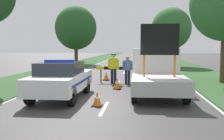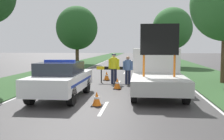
{
  "view_description": "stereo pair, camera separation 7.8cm",
  "coord_description": "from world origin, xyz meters",
  "px_view_note": "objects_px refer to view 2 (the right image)",
  "views": [
    {
      "loc": [
        1.22,
        -10.23,
        2.22
      ],
      "look_at": [
        -0.04,
        2.2,
        1.1
      ],
      "focal_mm": 42.0,
      "sensor_mm": 36.0,
      "label": 1
    },
    {
      "loc": [
        1.29,
        -10.22,
        2.22
      ],
      "look_at": [
        -0.04,
        2.2,
        1.1
      ],
      "focal_mm": 42.0,
      "sensor_mm": 36.0,
      "label": 2
    }
  ],
  "objects_px": {
    "work_truck": "(156,71)",
    "traffic_cone_near_truck": "(107,76)",
    "roadside_tree_mid_right": "(77,28)",
    "pedestrian_civilian": "(128,68)",
    "traffic_cone_behind_barrier": "(179,81)",
    "traffic_cone_lane_edge": "(97,99)",
    "police_officer": "(114,66)",
    "traffic_cone_near_police": "(117,84)",
    "traffic_cone_centre_front": "(74,82)",
    "queued_car_sedan_black": "(152,64)",
    "road_barrier": "(120,69)",
    "queued_car_van_white": "(148,60)",
    "roadside_tree_mid_left": "(172,28)",
    "police_car": "(61,79)"
  },
  "relations": [
    {
      "from": "traffic_cone_near_police",
      "to": "queued_car_sedan_black",
      "type": "height_order",
      "value": "queued_car_sedan_black"
    },
    {
      "from": "road_barrier",
      "to": "traffic_cone_centre_front",
      "type": "distance_m",
      "value": 3.31
    },
    {
      "from": "road_barrier",
      "to": "police_officer",
      "type": "height_order",
      "value": "police_officer"
    },
    {
      "from": "road_barrier",
      "to": "traffic_cone_behind_barrier",
      "type": "height_order",
      "value": "road_barrier"
    },
    {
      "from": "police_car",
      "to": "work_truck",
      "type": "relative_size",
      "value": 0.85
    },
    {
      "from": "police_officer",
      "to": "traffic_cone_behind_barrier",
      "type": "relative_size",
      "value": 2.89
    },
    {
      "from": "work_truck",
      "to": "traffic_cone_centre_front",
      "type": "distance_m",
      "value": 4.45
    },
    {
      "from": "traffic_cone_lane_edge",
      "to": "queued_car_van_white",
      "type": "height_order",
      "value": "queued_car_van_white"
    },
    {
      "from": "police_officer",
      "to": "work_truck",
      "type": "bearing_deg",
      "value": 147.17
    },
    {
      "from": "traffic_cone_lane_edge",
      "to": "queued_car_van_white",
      "type": "xyz_separation_m",
      "value": [
        2.42,
        18.42,
        0.5
      ]
    },
    {
      "from": "traffic_cone_lane_edge",
      "to": "roadside_tree_mid_left",
      "type": "height_order",
      "value": "roadside_tree_mid_left"
    },
    {
      "from": "road_barrier",
      "to": "queued_car_sedan_black",
      "type": "distance_m",
      "value": 5.88
    },
    {
      "from": "traffic_cone_behind_barrier",
      "to": "queued_car_van_white",
      "type": "relative_size",
      "value": 0.15
    },
    {
      "from": "road_barrier",
      "to": "roadside_tree_mid_right",
      "type": "relative_size",
      "value": 0.39
    },
    {
      "from": "traffic_cone_near_truck",
      "to": "roadside_tree_mid_right",
      "type": "distance_m",
      "value": 17.07
    },
    {
      "from": "queued_car_van_white",
      "to": "traffic_cone_behind_barrier",
      "type": "bearing_deg",
      "value": 96.07
    },
    {
      "from": "pedestrian_civilian",
      "to": "traffic_cone_lane_edge",
      "type": "height_order",
      "value": "pedestrian_civilian"
    },
    {
      "from": "work_truck",
      "to": "traffic_cone_lane_edge",
      "type": "relative_size",
      "value": 9.8
    },
    {
      "from": "pedestrian_civilian",
      "to": "traffic_cone_lane_edge",
      "type": "bearing_deg",
      "value": -96.21
    },
    {
      "from": "traffic_cone_behind_barrier",
      "to": "traffic_cone_lane_edge",
      "type": "bearing_deg",
      "value": -124.94
    },
    {
      "from": "queued_car_van_white",
      "to": "traffic_cone_near_police",
      "type": "bearing_deg",
      "value": 82.1
    },
    {
      "from": "police_officer",
      "to": "pedestrian_civilian",
      "type": "bearing_deg",
      "value": -166.55
    },
    {
      "from": "traffic_cone_lane_edge",
      "to": "queued_car_sedan_black",
      "type": "distance_m",
      "value": 12.17
    },
    {
      "from": "traffic_cone_behind_barrier",
      "to": "traffic_cone_lane_edge",
      "type": "relative_size",
      "value": 1.13
    },
    {
      "from": "police_officer",
      "to": "traffic_cone_lane_edge",
      "type": "height_order",
      "value": "police_officer"
    },
    {
      "from": "road_barrier",
      "to": "queued_car_van_white",
      "type": "xyz_separation_m",
      "value": [
        2.06,
        11.98,
        -0.05
      ]
    },
    {
      "from": "work_truck",
      "to": "traffic_cone_near_truck",
      "type": "height_order",
      "value": "work_truck"
    },
    {
      "from": "work_truck",
      "to": "road_barrier",
      "type": "relative_size",
      "value": 1.9
    },
    {
      "from": "traffic_cone_near_truck",
      "to": "queued_car_sedan_black",
      "type": "height_order",
      "value": "queued_car_sedan_black"
    },
    {
      "from": "traffic_cone_behind_barrier",
      "to": "queued_car_sedan_black",
      "type": "xyz_separation_m",
      "value": [
        -1.25,
        6.45,
        0.51
      ]
    },
    {
      "from": "pedestrian_civilian",
      "to": "traffic_cone_centre_front",
      "type": "relative_size",
      "value": 2.62
    },
    {
      "from": "work_truck",
      "to": "traffic_cone_near_truck",
      "type": "distance_m",
      "value": 5.34
    },
    {
      "from": "work_truck",
      "to": "pedestrian_civilian",
      "type": "xyz_separation_m",
      "value": [
        -1.5,
        2.82,
        -0.09
      ]
    },
    {
      "from": "traffic_cone_centre_front",
      "to": "traffic_cone_behind_barrier",
      "type": "distance_m",
      "value": 5.86
    },
    {
      "from": "traffic_cone_centre_front",
      "to": "roadside_tree_mid_right",
      "type": "distance_m",
      "value": 19.9
    },
    {
      "from": "work_truck",
      "to": "traffic_cone_near_truck",
      "type": "xyz_separation_m",
      "value": [
        -2.97,
        4.37,
        -0.76
      ]
    },
    {
      "from": "police_officer",
      "to": "queued_car_van_white",
      "type": "bearing_deg",
      "value": -82.7
    },
    {
      "from": "police_officer",
      "to": "queued_car_van_white",
      "type": "height_order",
      "value": "police_officer"
    },
    {
      "from": "pedestrian_civilian",
      "to": "traffic_cone_near_truck",
      "type": "relative_size",
      "value": 2.75
    },
    {
      "from": "police_car",
      "to": "traffic_cone_near_truck",
      "type": "xyz_separation_m",
      "value": [
        1.18,
        6.15,
        -0.53
      ]
    },
    {
      "from": "pedestrian_civilian",
      "to": "traffic_cone_centre_front",
      "type": "xyz_separation_m",
      "value": [
        -2.78,
        -1.88,
        -0.66
      ]
    },
    {
      "from": "police_car",
      "to": "roadside_tree_mid_left",
      "type": "height_order",
      "value": "roadside_tree_mid_left"
    },
    {
      "from": "traffic_cone_near_police",
      "to": "traffic_cone_near_truck",
      "type": "relative_size",
      "value": 0.99
    },
    {
      "from": "work_truck",
      "to": "traffic_cone_near_police",
      "type": "distance_m",
      "value": 2.28
    },
    {
      "from": "traffic_cone_behind_barrier",
      "to": "traffic_cone_centre_front",
      "type": "bearing_deg",
      "value": -166.54
    },
    {
      "from": "traffic_cone_lane_edge",
      "to": "queued_car_sedan_black",
      "type": "xyz_separation_m",
      "value": [
        2.55,
        11.89,
        0.55
      ]
    },
    {
      "from": "work_truck",
      "to": "roadside_tree_mid_right",
      "type": "relative_size",
      "value": 0.75
    },
    {
      "from": "traffic_cone_near_truck",
      "to": "traffic_cone_behind_barrier",
      "type": "relative_size",
      "value": 0.96
    },
    {
      "from": "road_barrier",
      "to": "queued_car_sedan_black",
      "type": "relative_size",
      "value": 0.73
    },
    {
      "from": "pedestrian_civilian",
      "to": "traffic_cone_near_truck",
      "type": "height_order",
      "value": "pedestrian_civilian"
    }
  ]
}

